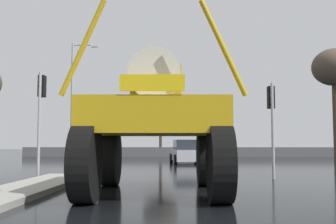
# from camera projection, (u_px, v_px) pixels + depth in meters

# --- Properties ---
(ground_plane) EXTENTS (120.00, 120.00, 0.00)m
(ground_plane) POSITION_uv_depth(u_px,v_px,m) (172.00, 168.00, 20.92)
(ground_plane) COLOR black
(median_island) EXTENTS (1.64, 11.64, 0.15)m
(median_island) POSITION_uv_depth(u_px,v_px,m) (3.00, 196.00, 9.53)
(median_island) COLOR #9E9B93
(median_island) RESTS_ON ground
(oversize_sprayer) EXTENTS (4.19, 5.55, 4.55)m
(oversize_sprayer) POSITION_uv_depth(u_px,v_px,m) (156.00, 123.00, 10.74)
(oversize_sprayer) COLOR black
(oversize_sprayer) RESTS_ON ground
(sedan_ahead) EXTENTS (2.29, 4.28, 1.52)m
(sedan_ahead) POSITION_uv_depth(u_px,v_px,m) (186.00, 152.00, 26.08)
(sedan_ahead) COLOR #B7B7BF
(sedan_ahead) RESTS_ON ground
(traffic_signal_near_left) EXTENTS (0.24, 0.54, 4.03)m
(traffic_signal_near_left) POSITION_uv_depth(u_px,v_px,m) (41.00, 101.00, 15.44)
(traffic_signal_near_left) COLOR #A8AAAF
(traffic_signal_near_left) RESTS_ON ground
(traffic_signal_near_right) EXTENTS (0.24, 0.54, 3.56)m
(traffic_signal_near_right) POSITION_uv_depth(u_px,v_px,m) (271.00, 109.00, 15.11)
(traffic_signal_near_right) COLOR #A8AAAF
(traffic_signal_near_right) RESTS_ON ground
(traffic_signal_far_left) EXTENTS (0.24, 0.55, 4.11)m
(traffic_signal_far_left) POSITION_uv_depth(u_px,v_px,m) (200.00, 122.00, 33.24)
(traffic_signal_far_left) COLOR #A8AAAF
(traffic_signal_far_left) RESTS_ON ground
(streetlight_far_left) EXTENTS (1.99, 0.24, 8.88)m
(streetlight_far_left) POSITION_uv_depth(u_px,v_px,m) (74.00, 95.00, 30.16)
(streetlight_far_left) COLOR #A8AAAF
(streetlight_far_left) RESTS_ON ground
(bare_tree_right) EXTENTS (2.65, 2.65, 7.00)m
(bare_tree_right) POSITION_uv_depth(u_px,v_px,m) (334.00, 69.00, 24.13)
(bare_tree_right) COLOR #473828
(bare_tree_right) RESTS_ON ground
(bare_tree_far_center) EXTENTS (3.86, 3.86, 7.83)m
(bare_tree_far_center) POSITION_uv_depth(u_px,v_px,m) (161.00, 98.00, 43.16)
(bare_tree_far_center) COLOR #473828
(bare_tree_far_center) RESTS_ON ground
(roadside_barrier) EXTENTS (29.43, 0.24, 0.90)m
(roadside_barrier) POSITION_uv_depth(u_px,v_px,m) (177.00, 152.00, 37.82)
(roadside_barrier) COLOR #59595B
(roadside_barrier) RESTS_ON ground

